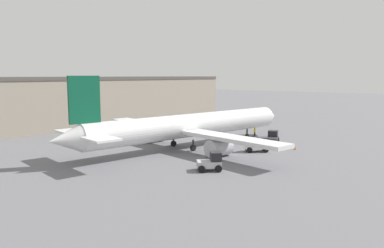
% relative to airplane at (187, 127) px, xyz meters
% --- Properties ---
extents(ground_plane, '(400.00, 400.00, 0.00)m').
position_rel_airplane_xyz_m(ground_plane, '(0.98, -0.19, -3.26)').
color(ground_plane, slate).
extents(terminal_building, '(91.52, 15.16, 10.57)m').
position_rel_airplane_xyz_m(terminal_building, '(5.77, 36.69, 2.03)').
color(terminal_building, gray).
rests_on(terminal_building, ground_plane).
extents(airplane, '(42.28, 36.08, 10.83)m').
position_rel_airplane_xyz_m(airplane, '(0.00, 0.00, 0.00)').
color(airplane, silver).
rests_on(airplane, ground_plane).
extents(ground_crew_worker, '(0.37, 0.37, 1.67)m').
position_rel_airplane_xyz_m(ground_crew_worker, '(15.45, -3.21, -2.37)').
color(ground_crew_worker, '#1E2338').
rests_on(ground_crew_worker, ground_plane).
extents(baggage_tug, '(3.77, 2.88, 1.98)m').
position_rel_airplane_xyz_m(baggage_tug, '(11.48, -8.51, -2.32)').
color(baggage_tug, '#2D2D33').
rests_on(baggage_tug, ground_plane).
extents(belt_loader_truck, '(3.45, 3.56, 2.07)m').
position_rel_airplane_xyz_m(belt_loader_truck, '(4.02, -9.78, -2.26)').
color(belt_loader_truck, silver).
rests_on(belt_loader_truck, ground_plane).
extents(pushback_tug, '(3.31, 3.37, 2.17)m').
position_rel_airplane_xyz_m(pushback_tug, '(-8.96, -10.51, -2.25)').
color(pushback_tug, '#B2B2B7').
rests_on(pushback_tug, ground_plane).
extents(safety_cone_near, '(0.36, 0.36, 0.55)m').
position_rel_airplane_xyz_m(safety_cone_near, '(8.05, -12.01, -2.99)').
color(safety_cone_near, '#EF590F').
rests_on(safety_cone_near, ground_plane).
extents(safety_cone_far, '(0.36, 0.36, 0.55)m').
position_rel_airplane_xyz_m(safety_cone_far, '(8.61, -13.47, -2.99)').
color(safety_cone_far, '#EF590F').
rests_on(safety_cone_far, ground_plane).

